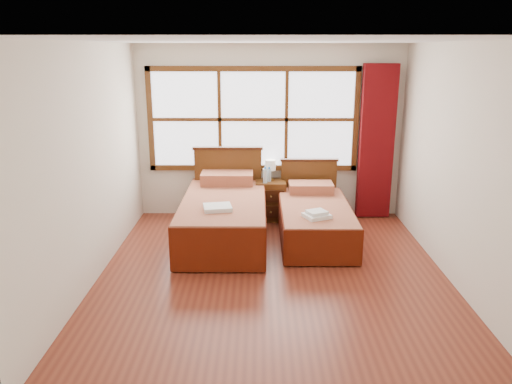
{
  "coord_description": "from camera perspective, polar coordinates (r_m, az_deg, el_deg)",
  "views": [
    {
      "loc": [
        -0.16,
        -5.27,
        2.53
      ],
      "look_at": [
        -0.2,
        0.7,
        0.8
      ],
      "focal_mm": 35.0,
      "sensor_mm": 36.0,
      "label": 1
    }
  ],
  "objects": [
    {
      "name": "wall_back",
      "position": [
        7.62,
        1.56,
        6.85
      ],
      "size": [
        4.0,
        0.0,
        4.0
      ],
      "primitive_type": "plane",
      "rotation": [
        1.57,
        0.0,
        0.0
      ],
      "color": "silver",
      "rests_on": "floor"
    },
    {
      "name": "nightstand",
      "position": [
        7.6,
        1.67,
        -0.93
      ],
      "size": [
        0.45,
        0.45,
        0.6
      ],
      "color": "#542F12",
      "rests_on": "floor"
    },
    {
      "name": "bottle_near",
      "position": [
        7.39,
        1.04,
        1.89
      ],
      "size": [
        0.06,
        0.06,
        0.24
      ],
      "color": "#AACADB",
      "rests_on": "nightstand"
    },
    {
      "name": "bed_left",
      "position": [
        6.85,
        -3.63,
        -2.61
      ],
      "size": [
        1.12,
        2.18,
        1.09
      ],
      "color": "#3A1A0C",
      "rests_on": "floor"
    },
    {
      "name": "bed_right",
      "position": [
        6.89,
        6.7,
        -3.03
      ],
      "size": [
        0.95,
        1.97,
        0.91
      ],
      "color": "#3A1A0C",
      "rests_on": "floor"
    },
    {
      "name": "bottle_far",
      "position": [
        7.48,
        1.52,
        1.97
      ],
      "size": [
        0.06,
        0.06,
        0.22
      ],
      "color": "#AACADB",
      "rests_on": "nightstand"
    },
    {
      "name": "wall_left",
      "position": [
        5.72,
        -18.46,
        2.89
      ],
      "size": [
        0.0,
        4.5,
        4.5
      ],
      "primitive_type": "plane",
      "rotation": [
        1.57,
        0.0,
        1.57
      ],
      "color": "silver",
      "rests_on": "floor"
    },
    {
      "name": "towels_right",
      "position": [
        6.28,
        6.95,
        -2.58
      ],
      "size": [
        0.38,
        0.36,
        0.09
      ],
      "rotation": [
        0.0,
        0.0,
        0.44
      ],
      "color": "white",
      "rests_on": "bed_right"
    },
    {
      "name": "wall_right",
      "position": [
        5.83,
        22.12,
        2.77
      ],
      "size": [
        0.0,
        4.5,
        4.5
      ],
      "primitive_type": "plane",
      "rotation": [
        1.57,
        0.0,
        -1.57
      ],
      "color": "silver",
      "rests_on": "floor"
    },
    {
      "name": "window",
      "position": [
        7.55,
        -0.34,
        8.3
      ],
      "size": [
        3.16,
        0.06,
        1.56
      ],
      "color": "white",
      "rests_on": "wall_back"
    },
    {
      "name": "towels_left",
      "position": [
        6.25,
        -4.42,
        -1.78
      ],
      "size": [
        0.39,
        0.36,
        0.05
      ],
      "rotation": [
        0.0,
        0.0,
        0.19
      ],
      "color": "white",
      "rests_on": "bed_left"
    },
    {
      "name": "floor",
      "position": [
        5.85,
        1.91,
        -9.49
      ],
      "size": [
        4.5,
        4.5,
        0.0
      ],
      "primitive_type": "plane",
      "color": "maroon",
      "rests_on": "ground"
    },
    {
      "name": "lamp",
      "position": [
        7.54,
        1.66,
        3.02
      ],
      "size": [
        0.16,
        0.16,
        0.31
      ],
      "color": "gold",
      "rests_on": "nightstand"
    },
    {
      "name": "curtain",
      "position": [
        7.71,
        13.6,
        5.53
      ],
      "size": [
        0.5,
        0.16,
        2.3
      ],
      "primitive_type": "cube",
      "color": "#670A0D",
      "rests_on": "wall_back"
    },
    {
      "name": "ceiling",
      "position": [
        5.28,
        2.18,
        16.9
      ],
      "size": [
        4.5,
        4.5,
        0.0
      ],
      "primitive_type": "plane",
      "rotation": [
        3.14,
        0.0,
        0.0
      ],
      "color": "white",
      "rests_on": "wall_back"
    }
  ]
}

